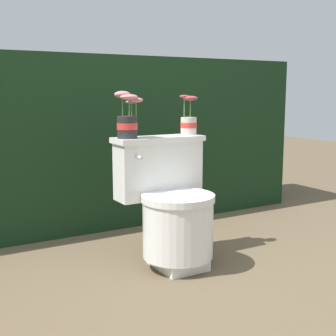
# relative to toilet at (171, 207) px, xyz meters

# --- Properties ---
(ground_plane) EXTENTS (12.00, 12.00, 0.00)m
(ground_plane) POSITION_rel_toilet_xyz_m (-0.07, -0.09, -0.32)
(ground_plane) COLOR brown
(hedge_backdrop) EXTENTS (3.21, 0.71, 1.19)m
(hedge_backdrop) POSITION_rel_toilet_xyz_m (-0.07, 1.09, 0.27)
(hedge_backdrop) COLOR black
(hedge_backdrop) RESTS_ON ground
(toilet) EXTENTS (0.52, 0.50, 0.70)m
(toilet) POSITION_rel_toilet_xyz_m (0.00, 0.00, 0.00)
(toilet) COLOR white
(toilet) RESTS_ON ground
(potted_plant_left) EXTENTS (0.14, 0.15, 0.25)m
(potted_plant_left) POSITION_rel_toilet_xyz_m (-0.19, 0.14, 0.48)
(potted_plant_left) COLOR #262628
(potted_plant_left) RESTS_ON toilet
(potted_plant_midleft) EXTENTS (0.12, 0.10, 0.23)m
(potted_plant_midleft) POSITION_rel_toilet_xyz_m (0.21, 0.15, 0.46)
(potted_plant_midleft) COLOR beige
(potted_plant_midleft) RESTS_ON toilet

